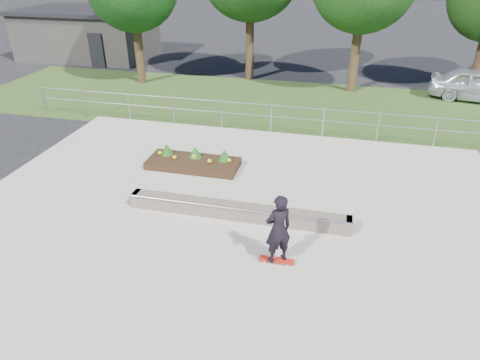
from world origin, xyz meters
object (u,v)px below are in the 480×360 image
Objects in this scene: grind_ledge at (237,211)px; parked_car at (479,85)px; planter_bed at (194,161)px; skateboarder at (278,229)px.

grind_ledge is 15.24m from parked_car.
planter_bed is 14.64m from parked_car.
skateboarder is at bearing 163.99° from parked_car.
planter_bed reaches higher than grind_ledge.
planter_bed is 1.68× the size of skateboarder.
grind_ledge is at bearing 156.77° from parked_car.
parked_car is (8.65, 12.54, 0.48)m from grind_ledge.
parked_car is at bearing 42.54° from planter_bed.
skateboarder is at bearing -50.21° from grind_ledge.
grind_ledge is 2.00× the size of planter_bed.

